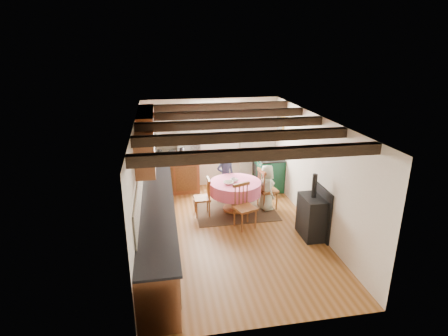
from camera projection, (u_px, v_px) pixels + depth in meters
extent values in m
cube|color=#976236|center=(231.00, 232.00, 7.65)|extent=(3.60, 5.50, 0.00)
cube|color=white|center=(231.00, 119.00, 6.86)|extent=(3.60, 5.50, 0.00)
cube|color=silver|center=(211.00, 143.00, 9.81)|extent=(3.60, 0.00, 2.40)
cube|color=silver|center=(272.00, 253.00, 4.69)|extent=(3.60, 0.00, 2.40)
cube|color=silver|center=(139.00, 184.00, 6.95)|extent=(0.00, 5.50, 2.40)
cube|color=silver|center=(316.00, 173.00, 7.55)|extent=(0.00, 5.50, 2.40)
cube|color=black|center=(260.00, 154.00, 5.03)|extent=(3.60, 0.16, 0.16)
cube|color=black|center=(243.00, 137.00, 5.96)|extent=(3.60, 0.16, 0.16)
cube|color=black|center=(231.00, 124.00, 6.89)|extent=(3.60, 0.16, 0.16)
cube|color=black|center=(222.00, 114.00, 7.82)|extent=(3.60, 0.16, 0.16)
cube|color=black|center=(215.00, 107.00, 8.75)|extent=(3.60, 0.16, 0.16)
cube|color=beige|center=(141.00, 179.00, 7.23)|extent=(0.02, 4.50, 0.55)
cube|color=beige|center=(174.00, 145.00, 9.62)|extent=(1.40, 0.02, 0.55)
cube|color=brown|center=(157.00, 219.00, 7.25)|extent=(0.60, 5.30, 0.88)
cube|color=brown|center=(174.00, 175.00, 9.60)|extent=(1.30, 0.60, 0.88)
cube|color=black|center=(157.00, 198.00, 7.10)|extent=(0.64, 5.30, 0.04)
cube|color=black|center=(173.00, 159.00, 9.43)|extent=(1.30, 0.64, 0.04)
cube|color=brown|center=(147.00, 132.00, 7.85)|extent=(0.34, 1.80, 0.90)
cube|color=brown|center=(145.00, 154.00, 6.47)|extent=(0.34, 0.90, 0.70)
cube|color=white|center=(215.00, 128.00, 9.68)|extent=(1.34, 0.03, 1.54)
cube|color=white|center=(215.00, 128.00, 9.68)|extent=(1.20, 0.01, 1.40)
cube|color=beige|center=(184.00, 149.00, 9.62)|extent=(0.35, 0.10, 2.10)
cube|color=beige|center=(246.00, 146.00, 9.91)|extent=(0.35, 0.10, 2.10)
cylinder|color=black|center=(215.00, 107.00, 9.40)|extent=(2.00, 0.03, 0.03)
cube|color=gold|center=(280.00, 126.00, 9.52)|extent=(0.04, 0.50, 0.60)
cylinder|color=silver|center=(250.00, 124.00, 9.79)|extent=(0.30, 0.02, 0.30)
cube|color=#442D1A|center=(235.00, 210.00, 8.63)|extent=(1.87, 1.45, 0.01)
imported|color=#293148|center=(225.00, 175.00, 9.14)|extent=(0.46, 0.32, 1.20)
imported|color=beige|center=(267.00, 188.00, 8.52)|extent=(0.42, 0.58, 1.10)
imported|color=silver|center=(228.00, 183.00, 8.25)|extent=(0.28, 0.28, 0.06)
imported|color=silver|center=(234.00, 181.00, 8.38)|extent=(0.27, 0.27, 0.06)
imported|color=silver|center=(233.00, 180.00, 8.39)|extent=(0.13, 0.13, 0.09)
cylinder|color=#262628|center=(160.00, 154.00, 9.38)|extent=(0.13, 0.13, 0.23)
cylinder|color=#262628|center=(172.00, 154.00, 9.40)|extent=(0.19, 0.19, 0.21)
cylinder|color=#262628|center=(182.00, 153.00, 9.33)|extent=(0.11, 0.11, 0.30)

